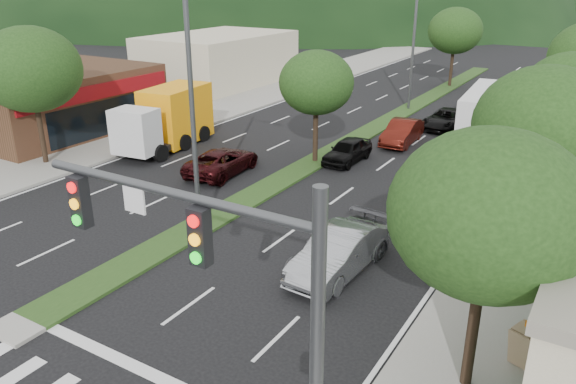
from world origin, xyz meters
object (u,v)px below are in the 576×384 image
Objects in this scene: sedan_silver at (338,253)px; motorhome at (486,113)px; tree_med_near at (316,83)px; car_queue_c at (402,132)px; car_queue_a at (347,151)px; traffic_signal at (236,298)px; car_queue_b at (339,250)px; tree_r_c at (571,94)px; suv_maroon at (222,161)px; a_frame_sign at (526,344)px; car_queue_d at (446,119)px; box_truck at (169,120)px; tree_med_far at (455,31)px; streetlight_mid at (417,35)px; streetlight_near at (195,94)px; tree_r_b at (545,126)px; tree_l_a at (31,70)px; tree_r_a at (489,214)px.

sedan_silver is 20.09m from motorhome.
car_queue_c is at bearing 64.85° from tree_med_near.
motorhome is (5.35, 8.66, 1.00)m from car_queue_a.
traffic_signal is 10.54m from car_queue_b.
tree_r_c is 16.97m from suv_maroon.
sedan_silver is 1.23× the size of car_queue_a.
a_frame_sign is (6.51, -2.14, 0.04)m from sedan_silver.
car_queue_d is 18.33m from box_truck.
tree_med_far reaches higher than car_queue_d.
motorhome is (2.81, -1.34, 1.02)m from car_queue_d.
a_frame_sign reaches higher than car_queue_c.
streetlight_mid is 2.09× the size of suv_maroon.
car_queue_d is (-4.99, 30.53, -4.00)m from traffic_signal.
streetlight_near is at bearing -88.82° from tree_med_near.
tree_r_c is 21.57m from box_truck.
tree_r_c is at bearing 90.00° from tree_r_b.
tree_med_far is at bearing 95.11° from car_queue_c.
motorhome is at bearing 59.49° from car_queue_a.
streetlight_mid is (-11.79, 21.00, 0.55)m from tree_r_b.
tree_r_b is 34.18m from tree_med_far.
sedan_silver is at bearing 104.89° from traffic_signal.
traffic_signal is 46.43m from tree_med_far.
sedan_silver is at bearing -75.87° from streetlight_mid.
car_queue_c is (2.61, 15.99, -4.85)m from streetlight_near.
motorhome is (0.24, 20.07, 0.88)m from sedan_silver.
box_truck is (-9.00, -27.85, -3.36)m from tree_med_far.
tree_med_far is at bearing 90.33° from streetlight_near.
sedan_silver is 21.57m from car_queue_d.
streetlight_mid is 26.65m from sedan_silver.
streetlight_near is 1.36× the size of box_truck.
tree_l_a is at bearing 171.05° from streetlight_near.
motorhome is at bearing 92.28° from sedan_silver.
tree_r_a is 1.10× the size of tree_med_near.
sedan_silver is at bearing -57.63° from tree_med_near.
traffic_signal is 26.57m from car_queue_c.
tree_l_a reaches higher than sedan_silver.
car_queue_a is (14.00, 8.99, -4.52)m from tree_l_a.
tree_med_near is 12.86m from sedan_silver.
box_truck is (-15.60, 8.57, 0.86)m from sedan_silver.
traffic_signal is at bearing -28.19° from tree_l_a.
tree_med_near is at bearing 156.37° from a_frame_sign.
tree_r_b is at bearing -60.68° from streetlight_mid.
sedan_silver is at bearing -79.72° from tree_med_far.
sedan_silver is 1.08× the size of car_queue_c.
car_queue_b is (-5.53, -12.10, -4.02)m from tree_r_c.
streetlight_near is (12.71, -2.00, 0.40)m from tree_l_a.
tree_med_far is 40.95m from a_frame_sign.
tree_l_a is 19.60m from car_queue_b.
tree_l_a reaches higher than traffic_signal.
tree_r_a is 1.32× the size of car_queue_b.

